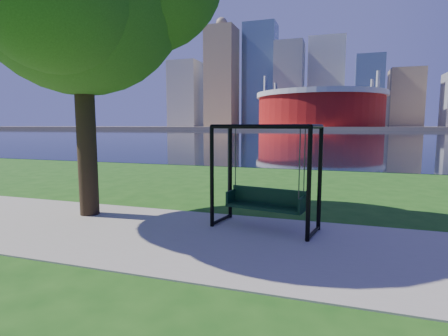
% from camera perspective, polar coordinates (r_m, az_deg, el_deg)
% --- Properties ---
extents(ground, '(900.00, 900.00, 0.00)m').
position_cam_1_polar(ground, '(7.70, 1.22, -10.75)').
color(ground, '#1E5114').
rests_on(ground, ground).
extents(path, '(120.00, 4.00, 0.03)m').
position_cam_1_polar(path, '(7.25, 0.05, -11.78)').
color(path, '#9E937F').
rests_on(path, ground).
extents(river, '(900.00, 180.00, 0.02)m').
position_cam_1_polar(river, '(109.08, 16.99, 5.32)').
color(river, black).
rests_on(river, ground).
extents(far_bank, '(900.00, 228.00, 2.00)m').
position_cam_1_polar(far_bank, '(313.04, 17.75, 6.27)').
color(far_bank, '#937F60').
rests_on(far_bank, ground).
extents(stadium, '(83.00, 83.00, 32.00)m').
position_cam_1_polar(stadium, '(242.63, 15.36, 9.41)').
color(stadium, maroon).
rests_on(stadium, far_bank).
extents(skyline, '(392.00, 66.00, 96.50)m').
position_cam_1_polar(skyline, '(328.21, 17.23, 12.40)').
color(skyline, gray).
rests_on(skyline, far_bank).
extents(swing, '(2.46, 1.40, 2.37)m').
position_cam_1_polar(swing, '(7.90, 6.78, -1.83)').
color(swing, black).
rests_on(swing, ground).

